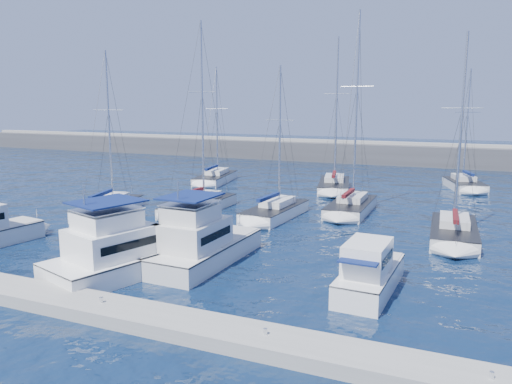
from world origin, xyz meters
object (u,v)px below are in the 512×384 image
at_px(motor_yacht_stbd_inner, 199,245).
at_px(sailboat_back_c, 464,184).
at_px(motor_yacht_port_inner, 123,254).
at_px(motor_yacht_stbd_outer, 369,275).
at_px(sailboat_mid_a, 109,207).
at_px(sailboat_mid_b, 199,205).
at_px(sailboat_back_a, 216,178).
at_px(sailboat_back_b, 334,185).
at_px(sailboat_mid_d, 351,206).
at_px(sailboat_mid_c, 275,211).
at_px(sailboat_mid_e, 454,232).

xyz_separation_m(motor_yacht_stbd_inner, sailboat_back_c, (14.12, 34.26, -0.62)).
relative_size(motor_yacht_port_inner, sailboat_back_c, 0.75).
distance_m(motor_yacht_stbd_outer, sailboat_mid_a, 25.98).
bearing_deg(sailboat_mid_b, motor_yacht_stbd_outer, -36.85).
bearing_deg(sailboat_mid_a, sailboat_back_c, 28.70).
xyz_separation_m(sailboat_back_a, sailboat_back_c, (27.63, 6.58, 0.01)).
relative_size(motor_yacht_stbd_outer, sailboat_back_b, 0.40).
xyz_separation_m(sailboat_mid_d, sailboat_back_b, (-4.25, 10.59, -0.02)).
bearing_deg(sailboat_back_a, sailboat_back_c, 4.37).
relative_size(motor_yacht_port_inner, sailboat_mid_a, 0.71).
bearing_deg(motor_yacht_stbd_inner, motor_yacht_port_inner, -132.43).
bearing_deg(sailboat_mid_c, sailboat_back_c, 60.01).
height_order(motor_yacht_port_inner, motor_yacht_stbd_inner, same).
bearing_deg(sailboat_mid_d, sailboat_back_c, 61.45).
bearing_deg(sailboat_back_b, sailboat_mid_e, -64.18).
bearing_deg(sailboat_mid_a, sailboat_mid_d, 10.86).
bearing_deg(motor_yacht_stbd_inner, sailboat_mid_e, 42.57).
bearing_deg(motor_yacht_stbd_inner, sailboat_back_b, 89.98).
bearing_deg(motor_yacht_stbd_outer, sailboat_back_c, 86.20).
distance_m(motor_yacht_port_inner, sailboat_back_b, 31.54).
bearing_deg(motor_yacht_stbd_outer, sailboat_mid_a, 161.11).
relative_size(sailboat_mid_c, sailboat_back_c, 0.95).
bearing_deg(motor_yacht_port_inner, sailboat_mid_b, 122.11).
relative_size(sailboat_mid_d, sailboat_back_c, 1.30).
bearing_deg(sailboat_back_a, sailboat_mid_e, -39.21).
height_order(sailboat_mid_c, sailboat_mid_d, sailboat_mid_d).
relative_size(motor_yacht_stbd_inner, sailboat_mid_a, 0.63).
bearing_deg(motor_yacht_stbd_outer, sailboat_mid_e, 76.54).
bearing_deg(sailboat_mid_e, sailboat_back_a, 147.15).
xyz_separation_m(sailboat_mid_e, sailboat_back_c, (0.35, 22.44, 0.00)).
bearing_deg(sailboat_back_c, motor_yacht_port_inner, -131.54).
distance_m(motor_yacht_stbd_outer, sailboat_back_b, 30.23).
bearing_deg(motor_yacht_stbd_outer, sailboat_mid_c, 129.60).
distance_m(sailboat_back_b, sailboat_back_c, 14.52).
xyz_separation_m(motor_yacht_stbd_outer, sailboat_mid_a, (-24.16, 9.55, -0.43)).
height_order(sailboat_mid_a, sailboat_back_b, sailboat_back_b).
distance_m(sailboat_mid_d, sailboat_back_b, 11.42).
xyz_separation_m(sailboat_mid_b, sailboat_mid_c, (7.05, 0.41, -0.03)).
height_order(motor_yacht_port_inner, sailboat_mid_b, sailboat_mid_b).
xyz_separation_m(sailboat_mid_c, sailboat_back_b, (1.16, 15.01, 0.03)).
bearing_deg(sailboat_mid_c, sailboat_back_a, 136.50).
distance_m(motor_yacht_stbd_outer, sailboat_back_c, 35.16).
bearing_deg(motor_yacht_port_inner, sailboat_mid_c, 97.35).
distance_m(motor_yacht_port_inner, sailboat_mid_c, 16.53).
bearing_deg(sailboat_mid_d, sailboat_mid_e, -34.23).
distance_m(sailboat_mid_e, sailboat_back_c, 22.45).
relative_size(motor_yacht_stbd_inner, sailboat_back_b, 0.54).
bearing_deg(sailboat_back_a, motor_yacht_stbd_outer, -59.18).
bearing_deg(sailboat_mid_c, motor_yacht_stbd_outer, -48.98).
xyz_separation_m(motor_yacht_stbd_inner, sailboat_back_b, (0.96, 28.11, -0.60)).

